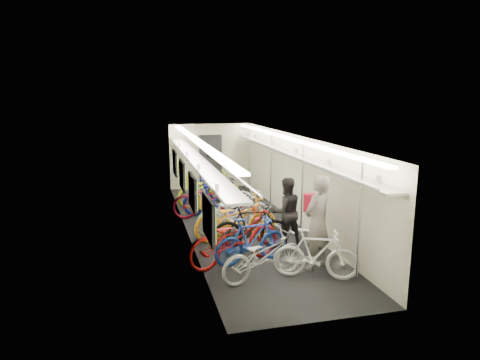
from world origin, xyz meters
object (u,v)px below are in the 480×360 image
bicycle_1 (251,240)px  passenger_mid (286,212)px  bicycle_0 (263,256)px  backpack (310,203)px  passenger_near (317,222)px

bicycle_1 → passenger_mid: passenger_mid is taller
bicycle_0 → bicycle_1: bicycle_1 is taller
passenger_mid → bicycle_0: bearing=54.5°
bicycle_0 → backpack: (1.17, 0.62, 0.81)m
bicycle_0 → bicycle_1: 0.81m
passenger_near → backpack: passenger_near is taller
passenger_mid → backpack: (0.14, -1.05, 0.47)m
bicycle_1 → passenger_near: bearing=-124.9°
bicycle_1 → backpack: size_ratio=4.36×
bicycle_1 → passenger_mid: (1.05, 0.86, 0.31)m
bicycle_1 → backpack: 1.44m
bicycle_1 → backpack: backpack is taller
bicycle_1 → passenger_near: size_ratio=0.86×
bicycle_0 → bicycle_1: (-0.01, 0.81, 0.03)m
bicycle_0 → passenger_near: size_ratio=0.94×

